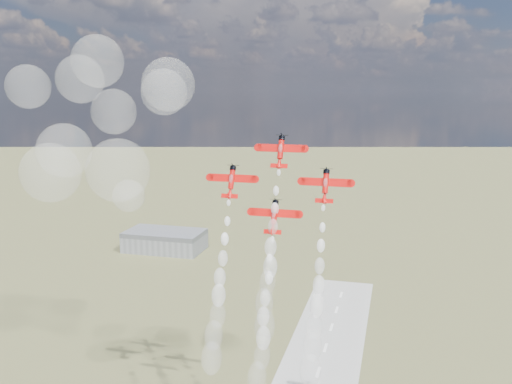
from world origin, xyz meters
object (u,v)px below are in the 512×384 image
Objects in this scene: hangar at (165,241)px; plane_right at (325,185)px; plane_lead at (281,151)px; plane_slot at (274,216)px; plane_left at (231,181)px.

plane_right is at bearing -53.97° from hangar.
hangar is 3.79× the size of plane_right.
plane_lead is 18.18m from plane_slot.
hangar is at bearing 126.03° from plane_right.
plane_left is at bearing -164.18° from plane_lead.
plane_left is (-12.98, -3.68, -8.31)m from plane_lead.
plane_slot is at bearing -57.41° from hangar.
plane_slot is (0.00, -7.36, -16.62)m from plane_lead.
plane_right is at bearing 15.82° from plane_slot.
plane_right is (126.75, -174.30, 71.88)m from hangar.
plane_slot is (113.77, -177.98, 63.57)m from hangar.
plane_right is 1.00× the size of plane_slot.
hangar is at bearing 122.59° from plane_slot.
plane_right is 15.85m from plane_slot.
plane_left is 1.00× the size of plane_right.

